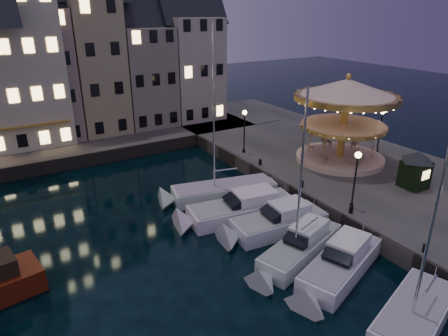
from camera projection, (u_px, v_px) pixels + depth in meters
ground at (278, 262)px, 24.21m from camera, size 160.00×160.00×0.00m
quay_east at (360, 173)px, 35.46m from camera, size 16.00×56.00×1.30m
quay_north at (54, 147)px, 42.31m from camera, size 44.00×12.00×1.30m
quaywall_e at (291, 194)px, 31.61m from camera, size 0.15×44.00×1.30m
quaywall_n at (87, 160)px, 38.51m from camera, size 48.00×0.15×1.30m
streetlamp_b at (356, 172)px, 26.96m from camera, size 0.44×0.44×4.17m
streetlamp_c at (244, 125)px, 37.66m from camera, size 0.44×0.44×4.17m
streetlamp_d at (381, 124)px, 37.95m from camera, size 0.44×0.44×4.17m
bollard_a at (425, 247)px, 22.82m from camera, size 0.30×0.30×0.57m
bollard_b at (351, 209)px, 27.18m from camera, size 0.30×0.30×0.57m
bollard_c at (302, 183)px, 31.15m from camera, size 0.30×0.30×0.57m
bollard_d at (260, 162)px, 35.51m from camera, size 0.30×0.30×0.57m
townhouse_nc at (38, 66)px, 40.85m from camera, size 6.82×8.00×14.80m
townhouse_nd at (94, 58)px, 43.43m from camera, size 5.50×8.00×15.80m
townhouse_ne at (142, 68)px, 46.62m from camera, size 6.16×8.00×12.80m
townhouse_nf at (189, 60)px, 49.34m from camera, size 6.82×8.00×13.80m
motorboat_a at (411, 322)px, 18.84m from camera, size 7.24×4.24×12.05m
motorboat_b at (338, 267)px, 22.69m from camera, size 7.86×4.68×2.15m
motorboat_c at (297, 250)px, 24.26m from camera, size 7.84×4.22×10.51m
motorboat_d at (274, 224)px, 27.25m from camera, size 7.69×3.08×2.15m
motorboat_e at (238, 210)px, 29.09m from camera, size 9.07×3.80×2.15m
motorboat_f at (217, 192)px, 32.16m from camera, size 9.42×4.36×12.49m
carousel at (346, 105)px, 34.72m from camera, size 9.00×9.00×7.88m
ticket_kiosk at (417, 163)px, 30.50m from camera, size 2.85×2.85×3.34m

